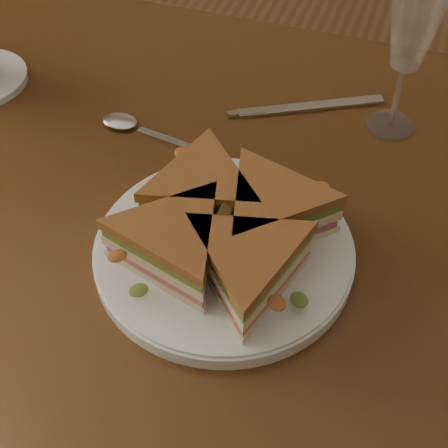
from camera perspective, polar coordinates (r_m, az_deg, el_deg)
name	(u,v)px	position (r m, az deg, el deg)	size (l,w,h in m)	color
table	(206,249)	(0.80, -1.61, -2.32)	(1.20, 0.80, 0.75)	#361D0C
plate	(224,251)	(0.66, 0.00, -2.47)	(0.27, 0.27, 0.02)	white
sandwich_wedges	(224,227)	(0.63, 0.00, -0.31)	(0.29, 0.29, 0.06)	beige
crisps_mound	(224,230)	(0.64, 0.00, -0.55)	(0.09, 0.09, 0.05)	orange
spoon	(135,127)	(0.82, -8.16, 8.75)	(0.18, 0.05, 0.01)	silver
knife	(301,108)	(0.86, 7.03, 10.49)	(0.19, 0.11, 0.00)	silver
wine_glass	(413,32)	(0.78, 16.88, 16.48)	(0.07, 0.07, 0.19)	white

